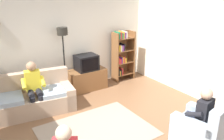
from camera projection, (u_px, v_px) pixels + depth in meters
ground_plane at (110, 133)px, 4.76m from camera, size 12.00×12.00×0.00m
back_wall_assembly at (58, 44)px, 6.41m from camera, size 6.20×0.17×2.70m
right_wall at (206, 50)px, 5.80m from camera, size 0.12×5.80×2.70m
couch at (32, 99)px, 5.52m from camera, size 2.00×1.13×0.90m
tv_stand at (87, 79)px, 6.77m from camera, size 1.10×0.56×0.60m
tv at (86, 63)px, 6.58m from camera, size 0.60×0.49×0.44m
bookshelf at (122, 54)px, 7.32m from camera, size 0.68×0.36×1.58m
floor_lamp at (63, 42)px, 6.15m from camera, size 0.28×0.28×1.85m
armchair_near_bookshelf at (202, 128)px, 4.41m from camera, size 0.95×1.02×0.90m
area_rug at (97, 131)px, 4.82m from camera, size 2.20×1.70×0.01m
person_on_couch at (34, 85)px, 5.34m from camera, size 0.55×0.57×1.24m
person_in_right_armchair at (199, 112)px, 4.37m from camera, size 0.56×0.59×1.12m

